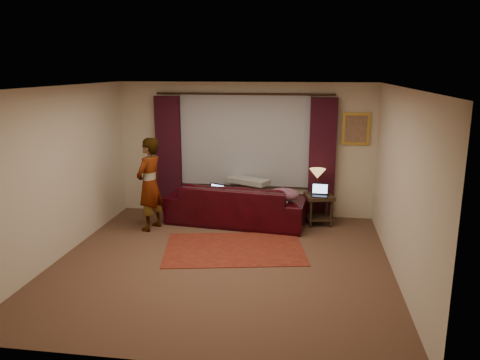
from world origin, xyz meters
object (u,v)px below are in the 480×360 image
end_table (319,209)px  laptop_table (320,190)px  sofa (237,196)px  person (150,184)px  tiffany_lamp (317,181)px  laptop_sofa (213,192)px

end_table → laptop_table: size_ratio=1.72×
sofa → end_table: sofa is taller
sofa → end_table: size_ratio=4.51×
end_table → person: bearing=-166.8°
tiffany_lamp → person: person is taller
laptop_table → end_table: bearing=94.3°
laptop_sofa → person: person is taller
end_table → tiffany_lamp: 0.53m
sofa → person: size_ratio=1.54×
tiffany_lamp → laptop_sofa: bearing=-168.7°
laptop_sofa → tiffany_lamp: (1.89, 0.38, 0.17)m
sofa → person: person is taller
laptop_sofa → end_table: bearing=34.7°
tiffany_lamp → sofa: bearing=-172.7°
laptop_sofa → person: 1.16m
sofa → tiffany_lamp: 1.52m
laptop_sofa → end_table: size_ratio=0.62×
sofa → tiffany_lamp: bearing=-165.9°
tiffany_lamp → laptop_table: tiffany_lamp is taller
person → sofa: bearing=128.4°
laptop_sofa → laptop_table: bearing=31.4°
laptop_sofa → sofa: bearing=50.0°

